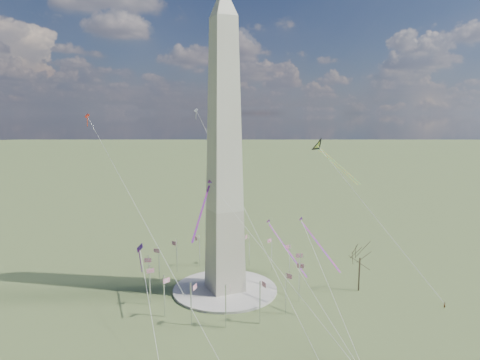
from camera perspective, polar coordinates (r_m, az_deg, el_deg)
name	(u,v)px	position (r m, az deg, el deg)	size (l,w,h in m)	color
ground	(225,290)	(153.17, -2.01, -14.51)	(2000.00, 2000.00, 0.00)	#4C6432
plaza	(225,289)	(153.01, -2.01, -14.37)	(36.00, 36.00, 0.80)	#B7AFA7
washington_monument	(224,153)	(141.18, -2.11, 3.66)	(15.56, 15.56, 100.00)	beige
flagpole_ring	(225,270)	(150.43, -2.02, -11.96)	(54.40, 54.40, 13.00)	white
tree_near	(360,256)	(154.16, 15.72, -9.67)	(10.11, 10.11, 17.70)	#4D3E2E
person_east	(444,305)	(154.44, 25.60, -14.81)	(0.72, 0.47, 1.97)	gray
kite_delta_black	(320,148)	(164.14, 10.63, 4.22)	(12.11, 19.73, 16.27)	black
kite_diamond_purple	(140,251)	(137.82, -13.20, -9.19)	(1.91, 3.08, 9.75)	#3F186C
kite_streamer_left	(314,238)	(137.78, 9.88, -7.60)	(3.24, 19.06, 13.09)	red
kite_streamer_mid	(204,202)	(133.99, -4.81, -2.94)	(13.64, 18.82, 15.12)	red
kite_streamer_right	(281,240)	(154.40, 5.45, -7.96)	(4.20, 22.52, 15.49)	red
kite_small_red	(87,117)	(170.67, -19.71, 7.91)	(1.85, 1.63, 4.89)	red
kite_small_white	(196,111)	(190.74, -5.88, 9.11)	(1.61, 1.68, 4.76)	silver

